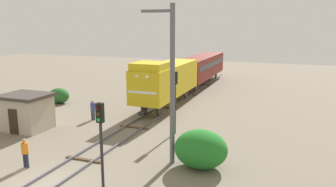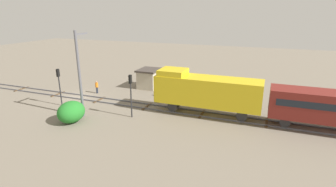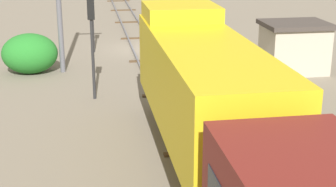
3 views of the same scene
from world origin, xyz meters
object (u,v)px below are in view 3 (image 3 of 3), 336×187
(traffic_signal_mid, at_px, (92,31))
(worker_near_track, at_px, (183,37))
(traffic_signal_near, at_px, (92,4))
(relay_hut, at_px, (294,47))
(worker_by_signal, at_px, (259,76))
(locomotive, at_px, (201,80))

(traffic_signal_mid, xyz_separation_m, worker_near_track, (-5.80, -8.51, -2.18))
(traffic_signal_near, relative_size, relay_hut, 1.26)
(traffic_signal_near, relative_size, worker_near_track, 2.60)
(traffic_signal_near, height_order, worker_near_track, traffic_signal_near)
(worker_near_track, bearing_deg, relay_hut, -52.31)
(relay_hut, bearing_deg, traffic_signal_near, -31.30)
(worker_by_signal, xyz_separation_m, relay_hut, (-3.30, -3.90, 0.40))
(traffic_signal_mid, distance_m, worker_by_signal, 7.95)
(locomotive, xyz_separation_m, worker_by_signal, (-4.20, -6.18, -1.78))
(traffic_signal_mid, bearing_deg, traffic_signal_near, -91.20)
(traffic_signal_mid, bearing_deg, relay_hut, -164.50)
(traffic_signal_mid, height_order, worker_near_track, traffic_signal_mid)
(traffic_signal_near, bearing_deg, locomotive, 100.92)
(traffic_signal_near, distance_m, worker_by_signal, 12.94)
(locomotive, xyz_separation_m, traffic_signal_mid, (3.40, -7.06, 0.40))
(locomotive, bearing_deg, traffic_signal_mid, -64.28)
(traffic_signal_near, distance_m, worker_near_track, 6.06)
(locomotive, xyz_separation_m, worker_near_track, (-2.40, -15.57, -1.78))
(locomotive, height_order, worker_by_signal, locomotive)
(worker_by_signal, height_order, relay_hut, relay_hut)
(worker_by_signal, relative_size, relay_hut, 0.49)
(worker_by_signal, bearing_deg, traffic_signal_mid, -15.71)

